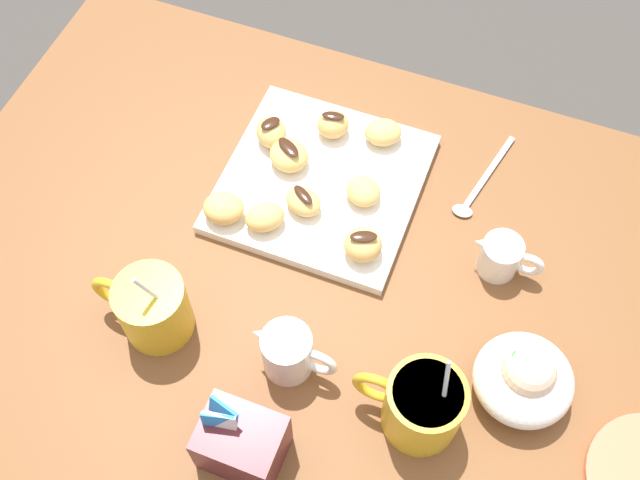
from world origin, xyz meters
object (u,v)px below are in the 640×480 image
Objects in this scene: chocolate_sauce_pitcher at (501,256)px; sugar_caddy at (242,442)px; dining_table at (325,322)px; beignet_4 at (333,125)px; coffee_mug_mustard_left at (422,405)px; beignet_0 at (363,191)px; beignet_5 at (271,132)px; beignet_1 at (303,201)px; beignet_6 at (265,217)px; beignet_3 at (223,208)px; cream_pitcher_white at (287,351)px; beignet_7 at (363,245)px; beignet_8 at (382,132)px; beignet_2 at (289,155)px; ice_cream_bowl at (524,378)px; coffee_mug_mustard_right at (152,307)px; pastry_plate_square at (321,183)px.

sugar_caddy is at bearing 58.28° from chocolate_sauce_pitcher.
beignet_4 is at bearing -71.95° from dining_table.
beignet_0 is at bearing -58.52° from coffee_mug_mustard_left.
beignet_0 is 0.95× the size of beignet_5.
beignet_6 is (0.04, 0.04, 0.00)m from beignet_1.
chocolate_sauce_pitcher is at bearing -170.06° from beignet_3.
cream_pitcher_white reaches higher than beignet_4.
cream_pitcher_white is at bearing 101.56° from beignet_4.
cream_pitcher_white is at bearing 116.10° from beignet_5.
beignet_8 is at bearing -78.72° from beignet_7.
coffee_mug_mustard_left reaches higher than beignet_0.
sugar_caddy is at bearing 108.67° from beignet_5.
beignet_2 is (0.31, -0.05, 0.00)m from chocolate_sauce_pitcher.
ice_cream_bowl is at bearing 151.04° from beignet_5.
dining_table is at bearing 86.88° from beignet_0.
coffee_mug_mustard_right is 3.11× the size of beignet_4.
pastry_plate_square is 0.35m from coffee_mug_mustard_left.
beignet_2 is 0.14m from beignet_8.
beignet_2 is (0.11, -0.27, -0.01)m from cream_pitcher_white.
cream_pitcher_white is at bearing -177.03° from coffee_mug_mustard_right.
pastry_plate_square is at bearing 61.07° from beignet_8.
chocolate_sauce_pitcher is 1.78× the size of beignet_1.
chocolate_sauce_pitcher is at bearing 171.19° from beignet_0.
coffee_mug_mustard_right is 0.17m from beignet_3.
ice_cream_bowl is 0.42m from beignet_2.
beignet_8 is (0.01, -0.10, 0.00)m from beignet_0.
coffee_mug_mustard_right reaches higher than beignet_6.
beignet_1 is 0.93× the size of beignet_2.
coffee_mug_mustard_right reaches higher than sugar_caddy.
cream_pitcher_white is 0.22m from beignet_3.
beignet_4 is (0.08, -0.09, 0.00)m from beignet_0.
beignet_5 is (0.15, -0.05, 0.00)m from beignet_0.
dining_table is 20.04× the size of beignet_3.
beignet_7 is at bearing -176.07° from beignet_3.
coffee_mug_mustard_left is 0.23m from chocolate_sauce_pitcher.
ice_cream_bowl is 2.40× the size of beignet_0.
beignet_7 is (-0.10, 0.04, 0.00)m from beignet_1.
ice_cream_bowl is 0.43m from beignet_3.
beignet_0 is at bearing -35.08° from ice_cream_bowl.
dining_table is 0.28m from beignet_5.
beignet_8 is (-0.10, -0.19, -0.00)m from beignet_6.
sugar_caddy reaches higher than beignet_4.
beignet_2 is at bearing -53.48° from beignet_1.
cream_pitcher_white is 2.34× the size of beignet_4.
coffee_mug_mustard_left is 2.73× the size of beignet_6.
beignet_3 is 0.19m from beignet_7.
beignet_3 is 1.11× the size of beignet_7.
coffee_mug_mustard_right is 0.31m from beignet_5.
beignet_3 is at bearing -11.99° from ice_cream_bowl.
ice_cream_bowl is at bearing 112.75° from chocolate_sauce_pitcher.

